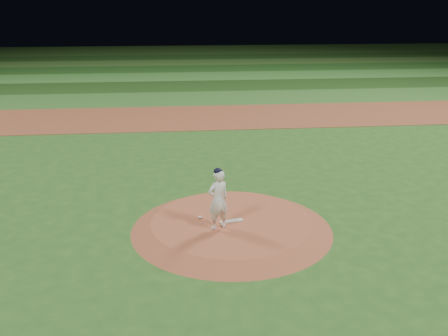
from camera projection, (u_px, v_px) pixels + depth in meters
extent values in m
plane|color=#29581C|center=(232.00, 229.00, 13.73)|extent=(120.00, 120.00, 0.00)
cube|color=brown|center=(201.00, 117.00, 26.93)|extent=(70.00, 6.00, 0.02)
cube|color=#2F6424|center=(196.00, 98.00, 32.12)|extent=(70.00, 5.00, 0.02)
cube|color=#1B4014|center=(192.00, 86.00, 36.83)|extent=(70.00, 5.00, 0.02)
cube|color=#357B2C|center=(189.00, 76.00, 41.54)|extent=(70.00, 5.00, 0.02)
cube|color=#1E4F19|center=(187.00, 69.00, 46.26)|extent=(70.00, 5.00, 0.02)
cube|color=#386725|center=(186.00, 62.00, 50.97)|extent=(70.00, 5.00, 0.02)
cube|color=#1C4516|center=(184.00, 57.00, 55.69)|extent=(70.00, 5.00, 0.02)
cone|color=#A14F32|center=(232.00, 225.00, 13.69)|extent=(5.50, 5.50, 0.25)
cube|color=silver|center=(231.00, 221.00, 13.58)|extent=(0.67, 0.31, 0.03)
ellipsoid|color=silver|center=(200.00, 217.00, 13.78)|extent=(0.12, 0.12, 0.06)
imported|color=white|center=(218.00, 200.00, 12.93)|extent=(0.70, 0.60, 1.62)
ellipsoid|color=black|center=(218.00, 171.00, 12.68)|extent=(0.22, 0.22, 0.15)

